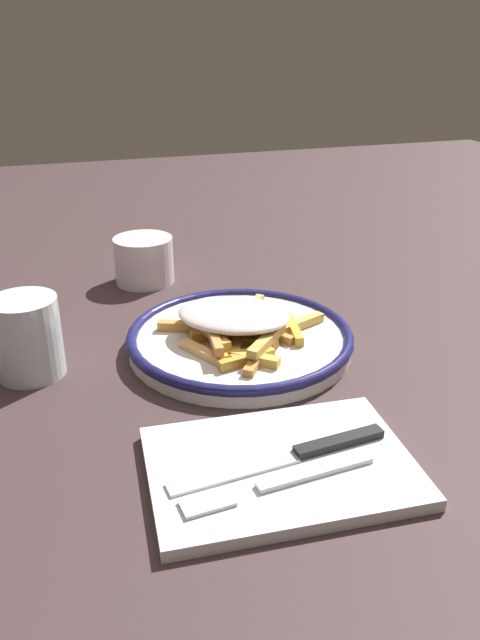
# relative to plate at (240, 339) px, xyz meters

# --- Properties ---
(ground_plane) EXTENTS (2.60, 2.60, 0.00)m
(ground_plane) POSITION_rel_plate_xyz_m (0.00, 0.00, -0.01)
(ground_plane) COLOR #3B2A2B
(plate) EXTENTS (0.28, 0.28, 0.03)m
(plate) POSITION_rel_plate_xyz_m (0.00, 0.00, 0.00)
(plate) COLOR silver
(plate) RESTS_ON ground_plane
(fries_heap) EXTENTS (0.20, 0.21, 0.04)m
(fries_heap) POSITION_rel_plate_xyz_m (-0.01, 0.00, 0.03)
(fries_heap) COLOR gold
(fries_heap) RESTS_ON plate
(napkin) EXTENTS (0.18, 0.25, 0.01)m
(napkin) POSITION_rel_plate_xyz_m (-0.24, 0.04, -0.01)
(napkin) COLOR silver
(napkin) RESTS_ON ground_plane
(fork) EXTENTS (0.03, 0.18, 0.01)m
(fork) POSITION_rel_plate_xyz_m (-0.27, 0.05, 0.00)
(fork) COLOR silver
(fork) RESTS_ON napkin
(knife) EXTENTS (0.03, 0.21, 0.01)m
(knife) POSITION_rel_plate_xyz_m (-0.24, 0.02, 0.00)
(knife) COLOR black
(knife) RESTS_ON napkin
(water_glass) EXTENTS (0.08, 0.08, 0.09)m
(water_glass) POSITION_rel_plate_xyz_m (0.01, 0.25, 0.03)
(water_glass) COLOR silver
(water_glass) RESTS_ON ground_plane
(coffee_mug) EXTENTS (0.12, 0.09, 0.07)m
(coffee_mug) POSITION_rel_plate_xyz_m (0.26, 0.07, 0.02)
(coffee_mug) COLOR white
(coffee_mug) RESTS_ON ground_plane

